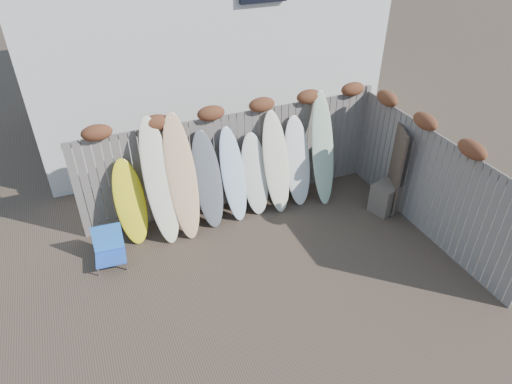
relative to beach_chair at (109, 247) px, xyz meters
name	(u,v)px	position (x,y,z in m)	size (l,w,h in m)	color
ground	(283,277)	(2.63, -1.53, -0.31)	(80.00, 80.00, 0.00)	#493A2D
back_fence	(235,152)	(2.69, 0.86, 0.87)	(6.05, 0.28, 2.24)	slate
right_fence	(429,177)	(5.62, -1.28, 0.83)	(0.28, 4.40, 2.24)	slate
beach_chair	(109,247)	(0.00, 0.00, 0.00)	(0.55, 0.58, 0.68)	blue
wooden_crate	(385,198)	(5.34, -0.58, -0.01)	(0.52, 0.44, 0.61)	#705954
lattice_panel	(393,164)	(5.60, -0.31, 0.58)	(0.05, 1.19, 1.78)	#4A3F2D
surfboard_0	(130,202)	(0.53, 0.52, 0.48)	(0.54, 0.07, 1.64)	yellow
surfboard_1	(160,182)	(1.08, 0.42, 0.83)	(0.54, 0.07, 2.39)	beige
surfboard_2	(182,178)	(1.48, 0.40, 0.83)	(0.54, 0.07, 2.39)	#FBC374
surfboard_3	(208,180)	(1.98, 0.48, 0.61)	(0.54, 0.07, 1.93)	#585C62
surfboard_4	(233,175)	(2.50, 0.49, 0.60)	(0.47, 0.07, 1.90)	silver
surfboard_5	(255,174)	(2.95, 0.51, 0.49)	(0.54, 0.07, 1.68)	silver
surfboard_6	(276,163)	(3.39, 0.47, 0.68)	(0.53, 0.07, 2.07)	#F1EFC9
surfboard_7	(297,161)	(3.87, 0.50, 0.58)	(0.54, 0.07, 1.87)	white
surfboard_8	(323,149)	(4.38, 0.39, 0.80)	(0.46, 0.07, 2.33)	#B1CCA9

